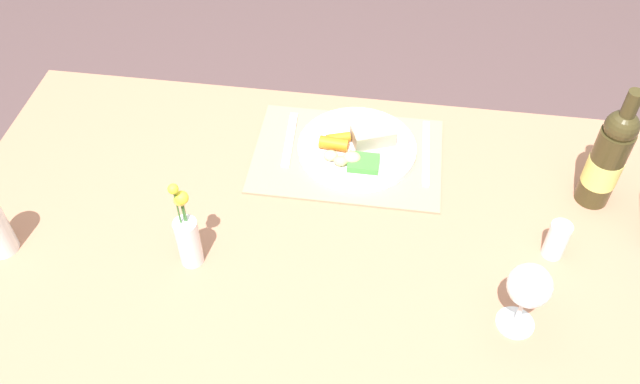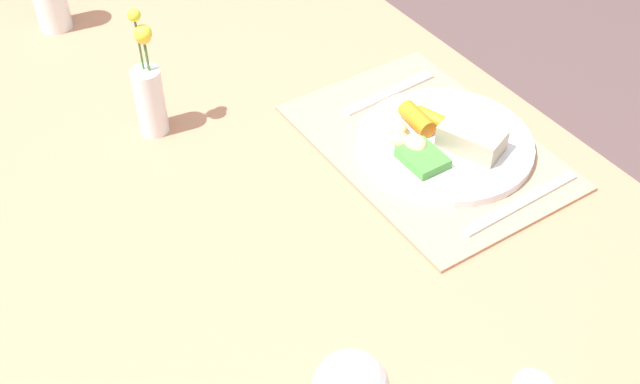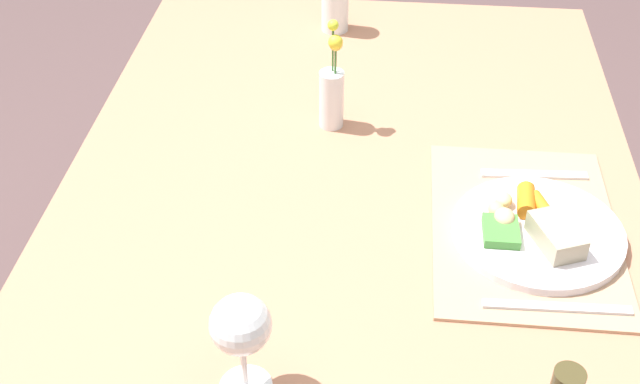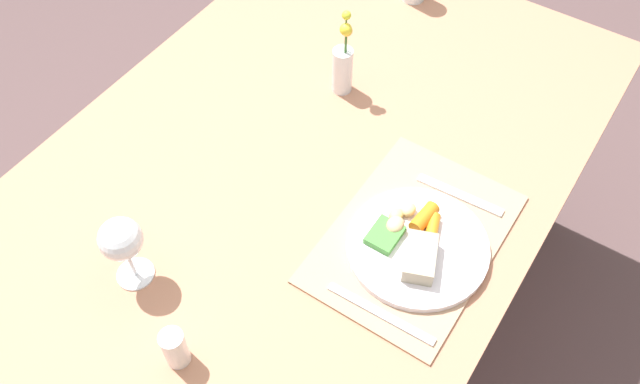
# 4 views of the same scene
# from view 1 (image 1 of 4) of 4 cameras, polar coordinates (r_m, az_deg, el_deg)

# --- Properties ---
(dining_table) EXTENTS (1.60, 1.01, 0.72)m
(dining_table) POSITION_cam_1_polar(r_m,az_deg,el_deg) (1.42, -0.07, -7.01)
(dining_table) COLOR #B07558
(dining_table) RESTS_ON ground_plane
(placemat) EXTENTS (0.43, 0.30, 0.01)m
(placemat) POSITION_cam_1_polar(r_m,az_deg,el_deg) (1.55, 2.36, 3.11)
(placemat) COLOR tan
(placemat) RESTS_ON dining_table
(dinner_plate) EXTENTS (0.28, 0.28, 0.05)m
(dinner_plate) POSITION_cam_1_polar(r_m,az_deg,el_deg) (1.55, 3.21, 3.85)
(dinner_plate) COLOR silver
(dinner_plate) RESTS_ON placemat
(fork) EXTENTS (0.02, 0.22, 0.00)m
(fork) POSITION_cam_1_polar(r_m,az_deg,el_deg) (1.57, 9.02, 3.32)
(fork) COLOR silver
(fork) RESTS_ON placemat
(knife) EXTENTS (0.03, 0.19, 0.00)m
(knife) POSITION_cam_1_polar(r_m,az_deg,el_deg) (1.58, -2.60, 4.51)
(knife) COLOR silver
(knife) RESTS_ON placemat
(wine_bottle) EXTENTS (0.07, 0.07, 0.29)m
(wine_bottle) POSITION_cam_1_polar(r_m,az_deg,el_deg) (1.50, 23.34, 2.65)
(wine_bottle) COLOR #3C3419
(wine_bottle) RESTS_ON dining_table
(wine_glass) EXTENTS (0.08, 0.08, 0.16)m
(wine_glass) POSITION_cam_1_polar(r_m,az_deg,el_deg) (1.23, 17.41, -7.77)
(wine_glass) COLOR white
(wine_glass) RESTS_ON dining_table
(flower_vase) EXTENTS (0.05, 0.05, 0.22)m
(flower_vase) POSITION_cam_1_polar(r_m,az_deg,el_deg) (1.32, -11.24, -3.68)
(flower_vase) COLOR silver
(flower_vase) RESTS_ON dining_table
(salt_shaker) EXTENTS (0.04, 0.04, 0.09)m
(salt_shaker) POSITION_cam_1_polar(r_m,az_deg,el_deg) (1.41, 19.55, -3.88)
(salt_shaker) COLOR white
(salt_shaker) RESTS_ON dining_table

